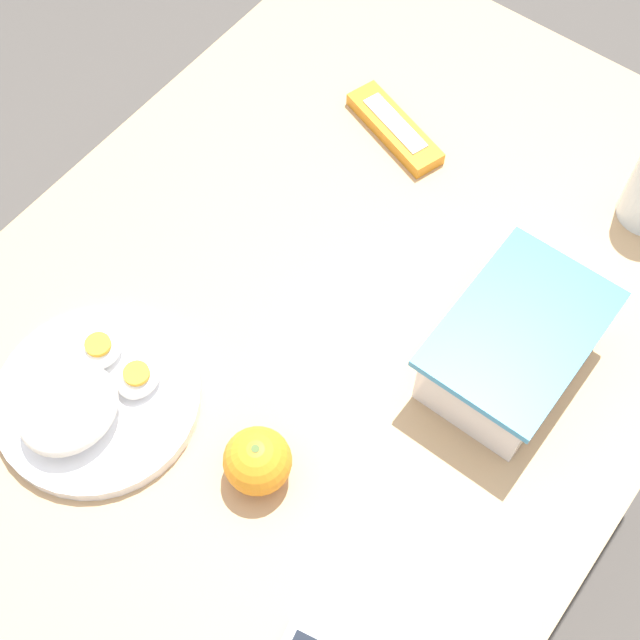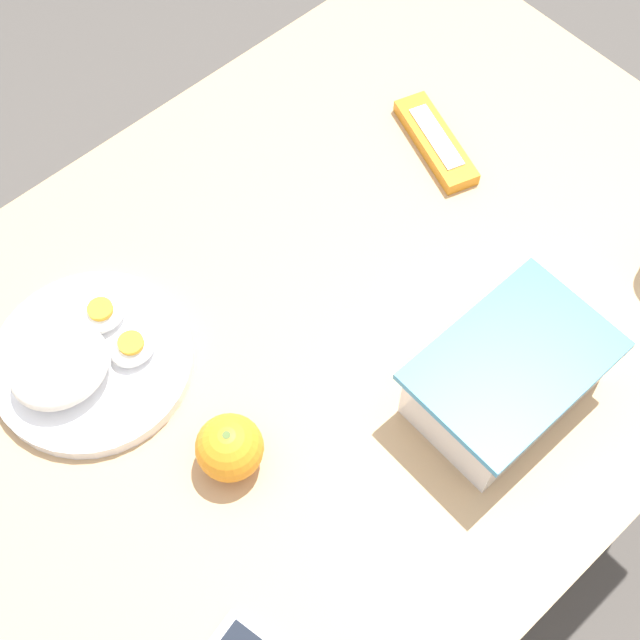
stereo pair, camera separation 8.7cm
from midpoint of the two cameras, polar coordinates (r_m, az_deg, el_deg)
The scene contains 6 objects.
ground_plane at distance 1.68m, azimuth 0.77°, elevation -12.64°, with size 10.00×10.00×0.00m, color #4C4742.
table at distance 1.12m, azimuth 1.13°, elevation -4.14°, with size 1.20×0.77×0.71m.
food_container at distance 0.98m, azimuth 14.35°, elevation -3.97°, with size 0.21×0.14×0.09m.
orange_fruit at distance 0.92m, azimuth -3.12°, elevation -8.39°, with size 0.07×0.07×0.07m.
rice_plate at distance 1.00m, azimuth -12.54°, elevation -2.77°, with size 0.22×0.22×0.07m.
candy_bar at distance 1.18m, azimuth 9.55°, elevation 11.05°, with size 0.09×0.16×0.02m.
Camera 2 is at (0.30, 0.36, 1.61)m, focal length 50.00 mm.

